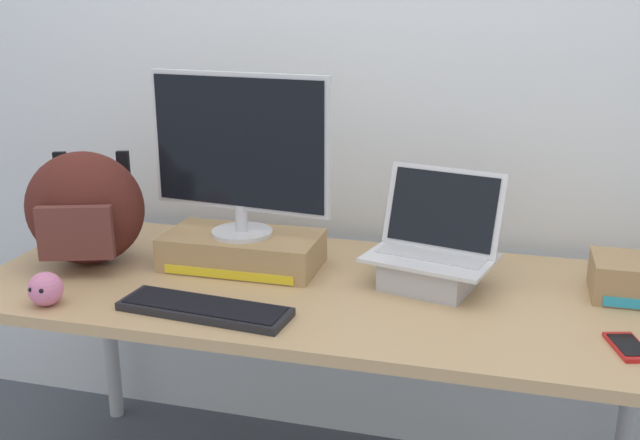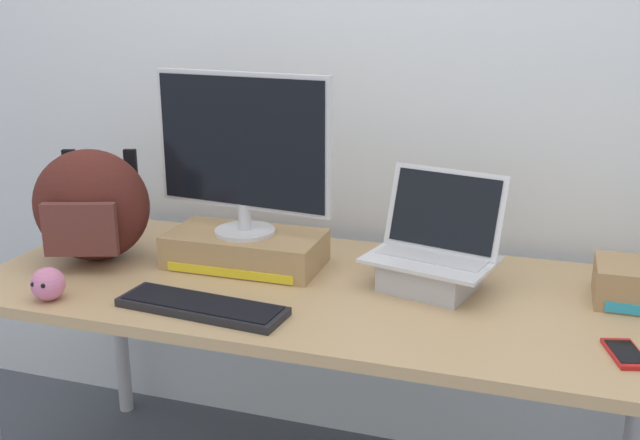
{
  "view_description": "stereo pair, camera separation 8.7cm",
  "coord_description": "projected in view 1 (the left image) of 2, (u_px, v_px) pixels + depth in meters",
  "views": [
    {
      "loc": [
        0.47,
        -1.75,
        1.46
      ],
      "look_at": [
        0.0,
        0.0,
        0.91
      ],
      "focal_mm": 40.67,
      "sensor_mm": 36.0,
      "label": 1
    },
    {
      "loc": [
        0.55,
        -1.72,
        1.46
      ],
      "look_at": [
        0.0,
        0.0,
        0.91
      ],
      "focal_mm": 40.67,
      "sensor_mm": 36.0,
      "label": 2
    }
  ],
  "objects": [
    {
      "name": "desk",
      "position": [
        320.0,
        307.0,
        1.96
      ],
      "size": [
        1.85,
        0.77,
        0.73
      ],
      "color": "tan",
      "rests_on": "ground"
    },
    {
      "name": "open_laptop",
      "position": [
        431.0,
        262.0,
        1.92
      ],
      "size": [
        0.37,
        0.3,
        0.3
      ],
      "rotation": [
        0.0,
        0.0,
        -0.25
      ],
      "color": "#ADADB2",
      "rests_on": "desk"
    },
    {
      "name": "coffee_mug",
      "position": [
        88.0,
        220.0,
        2.33
      ],
      "size": [
        0.13,
        0.09,
        0.1
      ],
      "color": "#2D4C93",
      "rests_on": "desk"
    },
    {
      "name": "desktop_monitor",
      "position": [
        239.0,
        151.0,
        1.98
      ],
      "size": [
        0.53,
        0.17,
        0.45
      ],
      "rotation": [
        0.0,
        0.0,
        -0.12
      ],
      "color": "silver",
      "rests_on": "toner_box_yellow"
    },
    {
      "name": "back_wall",
      "position": [
        361.0,
        55.0,
        2.23
      ],
      "size": [
        7.0,
        0.1,
        2.6
      ],
      "primitive_type": "cube",
      "color": "silver",
      "rests_on": "ground"
    },
    {
      "name": "external_keyboard",
      "position": [
        205.0,
        309.0,
        1.76
      ],
      "size": [
        0.44,
        0.16,
        0.02
      ],
      "rotation": [
        0.0,
        0.0,
        -0.09
      ],
      "color": "black",
      "rests_on": "desk"
    },
    {
      "name": "cell_phone",
      "position": [
        628.0,
        347.0,
        1.58
      ],
      "size": [
        0.1,
        0.14,
        0.01
      ],
      "rotation": [
        0.0,
        0.0,
        0.27
      ],
      "color": "red",
      "rests_on": "desk"
    },
    {
      "name": "messenger_backpack",
      "position": [
        85.0,
        209.0,
        2.05
      ],
      "size": [
        0.38,
        0.32,
        0.33
      ],
      "rotation": [
        0.0,
        0.0,
        0.33
      ],
      "color": "#4C1E19",
      "rests_on": "desk"
    },
    {
      "name": "toner_box_yellow",
      "position": [
        243.0,
        250.0,
        2.06
      ],
      "size": [
        0.44,
        0.23,
        0.1
      ],
      "color": "#A88456",
      "rests_on": "desk"
    },
    {
      "name": "plush_toy",
      "position": [
        46.0,
        289.0,
        1.8
      ],
      "size": [
        0.09,
        0.09,
        0.09
      ],
      "color": "#CC7099",
      "rests_on": "desk"
    }
  ]
}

